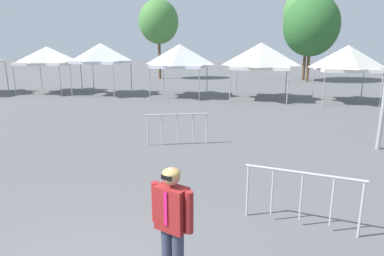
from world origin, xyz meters
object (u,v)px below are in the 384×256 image
Objects in this scene: person_foreground at (172,221)px; crowd_barrier_by_lift at (177,123)px; canopy_tent_behind_right at (180,56)px; canopy_tent_right_of_center at (261,56)px; canopy_tent_behind_left at (101,53)px; canopy_tent_far_left at (347,58)px; tree_behind_tents_right at (308,13)px; tree_behind_tents_center at (159,22)px; crowd_barrier_near_person at (302,188)px; canopy_tent_left_of_center at (48,56)px; tree_behind_tents_left at (311,26)px; traffic_cone_near_barrier at (168,202)px.

crowd_barrier_by_lift is at bearing 102.43° from person_foreground.
canopy_tent_behind_right is 0.92× the size of canopy_tent_right_of_center.
canopy_tent_behind_left is 1.04× the size of canopy_tent_far_left.
tree_behind_tents_right is at bearing 79.32° from person_foreground.
canopy_tent_right_of_center reaches higher than person_foreground.
person_foreground is 0.23× the size of tree_behind_tents_center.
canopy_tent_right_of_center is at bearing -2.52° from canopy_tent_behind_right.
canopy_tent_far_left is at bearing 53.26° from crowd_barrier_by_lift.
crowd_barrier_near_person is at bearing -87.86° from canopy_tent_right_of_center.
canopy_tent_left_of_center is 23.30m from tree_behind_tents_right.
tree_behind_tents_right is at bearing 33.38° from canopy_tent_left_of_center.
canopy_tent_right_of_center is 15.75m from tree_behind_tents_center.
tree_behind_tents_right reaches higher than canopy_tent_right_of_center.
canopy_tent_left_of_center is 22.71m from tree_behind_tents_left.
canopy_tent_right_of_center is at bearing 75.18° from crowd_barrier_by_lift.
tree_behind_tents_left is at bearing 81.62° from crowd_barrier_near_person.
tree_behind_tents_left is 24.20m from crowd_barrier_by_lift.
tree_behind_tents_center is 3.77× the size of crowd_barrier_near_person.
tree_behind_tents_left is at bearing 68.80° from canopy_tent_right_of_center.
canopy_tent_far_left is 1.65× the size of crowd_barrier_by_lift.
tree_behind_tents_left is 27.97m from crowd_barrier_near_person.
traffic_cone_near_barrier is (-6.33, -28.59, -5.99)m from tree_behind_tents_right.
canopy_tent_left_of_center is at bearing 134.22° from crowd_barrier_near_person.
canopy_tent_behind_right is 10.15m from canopy_tent_far_left.
crowd_barrier_near_person is at bearing -45.78° from canopy_tent_left_of_center.
crowd_barrier_by_lift is at bearing -104.82° from canopy_tent_right_of_center.
tree_behind_tents_left is at bearing 78.54° from person_foreground.
canopy_tent_right_of_center is at bearing -50.19° from tree_behind_tents_center.
tree_behind_tents_center is at bearing 106.24° from person_foreground.
person_foreground is (-1.35, -17.51, -1.65)m from canopy_tent_right_of_center.
tree_behind_tents_left is 12.56× the size of traffic_cone_near_barrier.
tree_behind_tents_right is (-0.53, 13.32, 3.72)m from canopy_tent_far_left.
canopy_tent_far_left is 1.87× the size of person_foreground.
canopy_tent_behind_left is 19.96m from person_foreground.
canopy_tent_far_left reaches higher than canopy_tent_left_of_center.
canopy_tent_behind_left is 12.16m from tree_behind_tents_center.
tree_behind_tents_right reaches higher than canopy_tent_behind_left.
crowd_barrier_by_lift is at bearing -106.98° from tree_behind_tents_right.
crowd_barrier_near_person is at bearing -106.07° from canopy_tent_far_left.
canopy_tent_behind_right reaches higher than canopy_tent_left_of_center.
tree_behind_tents_right is 4.40× the size of crowd_barrier_by_lift.
tree_behind_tents_center reaches higher than crowd_barrier_by_lift.
tree_behind_tents_left is 0.89× the size of tree_behind_tents_right.
canopy_tent_behind_left is 1.68× the size of crowd_barrier_near_person.
tree_behind_tents_center is at bearing 129.81° from canopy_tent_right_of_center.
tree_behind_tents_center reaches higher than traffic_cone_near_barrier.
tree_behind_tents_center is 12.43× the size of traffic_cone_near_barrier.
canopy_tent_far_left is at bearing -1.92° from canopy_tent_left_of_center.
tree_behind_tents_center is (-9.91, 11.89, 2.92)m from canopy_tent_right_of_center.
person_foreground is 31.50m from tree_behind_tents_right.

